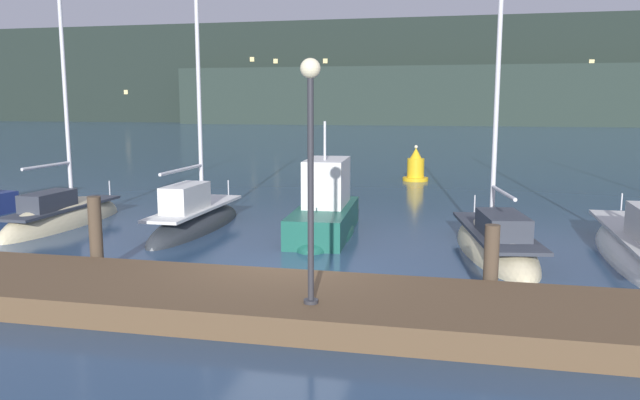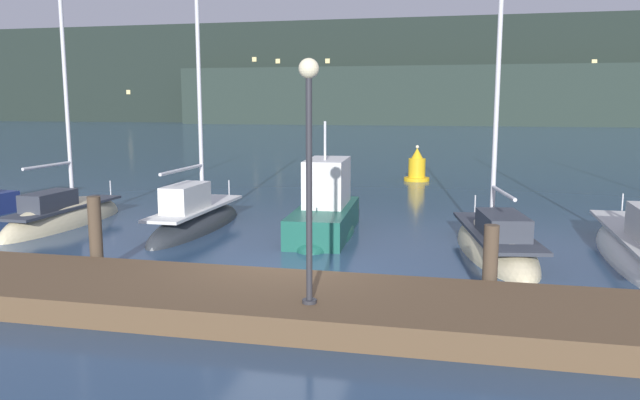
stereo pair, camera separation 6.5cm
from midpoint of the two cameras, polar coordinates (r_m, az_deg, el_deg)
The scene contains 11 objects.
ground_plane at distance 13.22m, azimuth -3.04°, elevation -7.32°, with size 400.00×400.00×0.00m, color navy.
dock at distance 11.24m, azimuth -5.98°, elevation -9.10°, with size 33.35×2.80×0.45m, color brown.
mooring_pile_1 at distance 14.28m, azimuth -19.71°, elevation -3.09°, with size 0.28×0.28×1.71m, color #4C3D2D.
mooring_pile_2 at distance 12.15m, azimuth 15.45°, elevation -5.57°, with size 0.28×0.28×1.44m, color #4C3D2D.
sailboat_berth_2 at distance 20.44m, azimuth -22.27°, elevation -1.86°, with size 1.39×5.52×9.22m.
sailboat_berth_3 at distance 18.67m, azimuth -11.19°, elevation -2.13°, with size 1.33×5.71×8.40m.
motorboat_berth_4 at distance 17.66m, azimuth 0.56°, elevation -1.83°, with size 1.88×5.00×3.69m.
sailboat_berth_5 at distance 16.14m, azimuth 15.83°, elevation -4.29°, with size 2.52×6.02×7.83m.
channel_buoy at distance 30.03m, azimuth 8.91°, elevation 2.90°, with size 1.21×1.21×1.70m.
dock_lamppost at distance 9.82m, azimuth -0.83°, elevation 5.33°, with size 0.32×0.32×3.92m.
hillside_backdrop at distance 115.38m, azimuth 13.53°, elevation 10.93°, with size 240.00×23.00×17.92m.
Camera 2 is at (3.50, -12.20, 3.69)m, focal length 35.00 mm.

